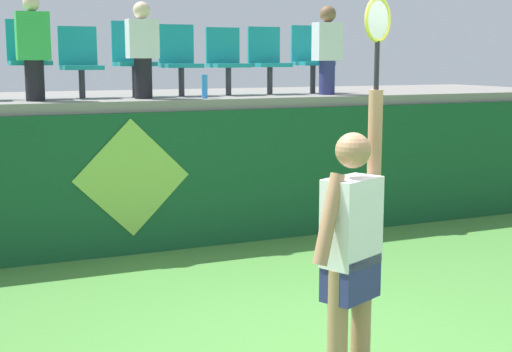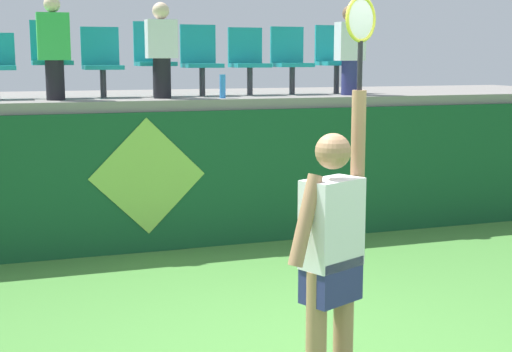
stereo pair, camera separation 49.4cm
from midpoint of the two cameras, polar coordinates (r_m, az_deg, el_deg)
court_back_wall at (r=8.25m, az=-7.67°, el=-0.32°), size 11.85×0.20×1.53m
spectator_platform at (r=9.45m, az=-10.05°, el=5.86°), size 11.85×2.78×0.12m
tennis_player at (r=4.61m, az=4.37°, el=-5.67°), size 0.70×0.39×2.48m
water_bottle at (r=8.43m, az=-5.69°, el=6.90°), size 0.07×0.07×0.27m
stadium_chair_1 at (r=8.71m, az=-18.78°, el=8.85°), size 0.44×0.42×0.88m
stadium_chair_2 at (r=8.78m, az=-15.08°, el=8.68°), size 0.44×0.42×0.81m
stadium_chair_3 at (r=8.89m, az=-11.12°, el=9.12°), size 0.44×0.42×0.88m
stadium_chair_4 at (r=9.04m, az=-7.57°, el=9.07°), size 0.44×0.42×0.86m
stadium_chair_5 at (r=9.22m, az=-3.89°, el=9.06°), size 0.44×0.42×0.83m
stadium_chair_6 at (r=9.43m, az=-0.64°, el=9.13°), size 0.44×0.42×0.85m
stadium_chair_7 at (r=9.69m, az=2.74°, el=9.24°), size 0.44×0.42×0.87m
spectator_0 at (r=9.28m, az=4.01°, el=9.83°), size 0.34×0.20×1.09m
spectator_1 at (r=8.28m, az=-18.54°, el=9.48°), size 0.34×0.20×1.11m
spectator_2 at (r=8.46m, az=-10.46°, el=9.68°), size 0.34×0.20×1.07m
wall_signage_mount at (r=8.18m, az=-11.15°, el=-5.98°), size 1.27×0.01×1.48m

